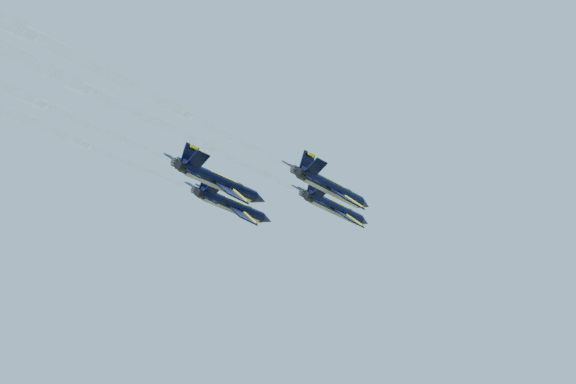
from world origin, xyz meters
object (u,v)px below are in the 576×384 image
at_px(jet_left, 233,206).
at_px(jet_slot, 221,182).
at_px(jet_lead, 336,208).
at_px(jet_right, 333,188).

height_order(jet_left, jet_slot, same).
bearing_deg(jet_lead, jet_slot, -90.27).
bearing_deg(jet_lead, jet_left, -131.88).
bearing_deg(jet_left, jet_slot, -51.38).
distance_m(jet_lead, jet_left, 14.88).
height_order(jet_lead, jet_left, same).
xyz_separation_m(jet_lead, jet_left, (-12.33, -8.33, 0.00)).
bearing_deg(jet_slot, jet_left, 128.62).
distance_m(jet_right, jet_slot, 14.44).
xyz_separation_m(jet_left, jet_slot, (6.54, -14.32, 0.00)).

